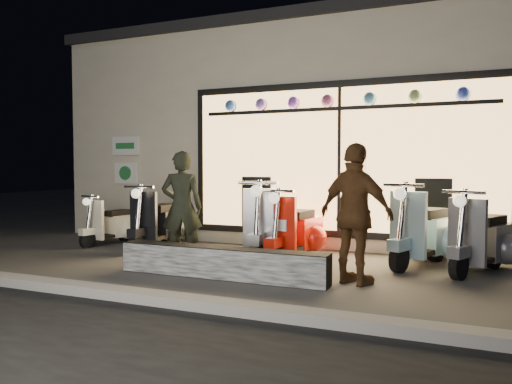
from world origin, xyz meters
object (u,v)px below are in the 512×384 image
graffiti_barrier (221,263)px  woman (356,214)px  scooter_silver (271,227)px  scooter_red (297,231)px  man (182,207)px

graffiti_barrier → woman: (1.66, 0.33, 0.66)m
scooter_silver → woman: bearing=-47.8°
scooter_silver → scooter_red: (0.47, -0.05, -0.04)m
scooter_red → graffiti_barrier: bearing=-98.1°
man → woman: bearing=149.1°
woman → scooter_silver: bearing=-17.0°
scooter_red → woman: (1.19, -1.37, 0.44)m
scooter_silver → scooter_red: scooter_silver is taller
graffiti_barrier → woman: bearing=11.4°
woman → man: bearing=15.6°
scooter_silver → woman: (1.66, -1.42, 0.39)m
scooter_red → woman: woman is taller
scooter_silver → man: bearing=-141.2°
scooter_silver → graffiti_barrier: bearing=-97.2°
graffiti_barrier → scooter_red: scooter_red is taller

